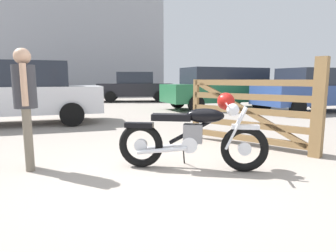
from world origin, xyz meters
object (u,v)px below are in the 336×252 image
Objects in this scene: vintage_motorcycle at (196,134)px; timber_gate at (263,110)px; dark_sedan_left at (135,87)px; red_hatchback_near at (220,87)px; silver_sedan_mid at (10,91)px; white_estate_far at (309,90)px; bystander at (25,96)px.

vintage_motorcycle is 1.84m from timber_gate.
red_hatchback_near is (3.09, -5.18, 0.10)m from dark_sedan_left.
silver_sedan_mid reaches higher than dark_sedan_left.
white_estate_far is 0.90× the size of red_hatchback_near.
vintage_motorcycle is 1.19× the size of bystander.
white_estate_far is at bearing -0.30° from silver_sedan_mid.
silver_sedan_mid is 10.26m from white_estate_far.
timber_gate is 3.87m from bystander.
timber_gate is at bearing 37.09° from white_estate_far.
dark_sedan_left reaches higher than bystander.
vintage_motorcycle is at bearing 93.92° from dark_sedan_left.
dark_sedan_left is 6.04m from red_hatchback_near.
bystander is 10.36m from white_estate_far.
dark_sedan_left is at bearing -114.96° from bystander.
bystander is at bearing 83.87° from dark_sedan_left.
silver_sedan_mid is at bearing 147.25° from vintage_motorcycle.
vintage_motorcycle is 0.45× the size of white_estate_far.
vintage_motorcycle is 0.93× the size of timber_gate.
timber_gate is at bearing 100.98° from dark_sedan_left.
red_hatchback_near is at bearing 127.43° from dark_sedan_left.
red_hatchback_near is at bearing -45.35° from white_estate_far.
dark_sedan_left is at bearing -59.90° from white_estate_far.
white_estate_far reaches higher than vintage_motorcycle.
red_hatchback_near is at bearing 86.23° from vintage_motorcycle.
vintage_motorcycle is 8.86m from white_estate_far.
bystander is (-3.83, -0.45, 0.32)m from timber_gate.
timber_gate is 7.08m from white_estate_far.
timber_gate is 6.74m from silver_sedan_mid.
silver_sedan_mid is 1.10× the size of white_estate_far.
dark_sedan_left is (4.36, 8.16, -0.10)m from silver_sedan_mid.
vintage_motorcycle is 6.34m from silver_sedan_mid.
red_hatchback_near is at bearing -140.47° from bystander.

